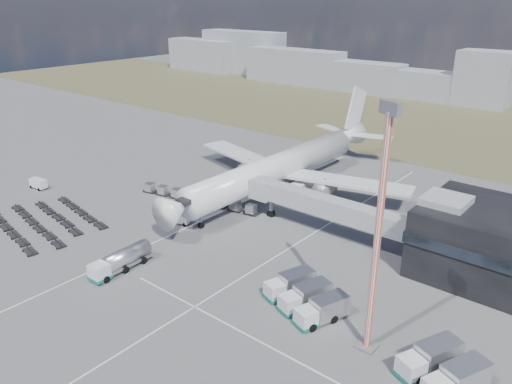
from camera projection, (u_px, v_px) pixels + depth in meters
The scene contains 15 objects.
ground at pixel (161, 247), 79.14m from camera, with size 420.00×420.00×0.00m, color #565659.
grass_strip at pixel (429, 121), 157.95m from camera, with size 420.00×90.00×0.01m, color #4C432E.
lane_markings at pixel (218, 259), 75.50m from camera, with size 47.12×110.00×0.01m.
jet_bridge at pixel (317, 204), 82.49m from camera, with size 30.30×3.80×7.05m.
airliner at pixel (283, 165), 100.39m from camera, with size 51.59×64.53×17.62m.
skyline at pixel (470, 79), 181.88m from camera, with size 310.87×23.89×24.67m.
fuel_tanker at pixel (121, 260), 71.91m from camera, with size 2.84×9.87×3.16m.
pushback_tug at pixel (181, 220), 86.98m from camera, with size 3.19×1.79×1.45m, color silver.
utility_van at pixel (38, 184), 102.60m from camera, with size 3.83×1.73×2.08m, color silver.
catering_truck at pixel (302, 188), 98.99m from camera, with size 3.72×6.70×2.90m.
service_trucks_near at pixel (305, 297), 63.37m from camera, with size 11.10×9.72×2.83m.
service_trucks_far at pixel (442, 369), 50.97m from camera, with size 8.59×9.23×2.98m.
uld_row at pixel (198, 198), 95.56m from camera, with size 25.82×6.84×1.76m.
baggage_dollies at pixel (45, 221), 87.50m from camera, with size 23.74×16.62×0.70m.
floodlight_mast at pixel (378, 236), 51.44m from camera, with size 2.64×2.17×28.07m.
Camera 1 is at (56.51, -44.58, 37.25)m, focal length 35.00 mm.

